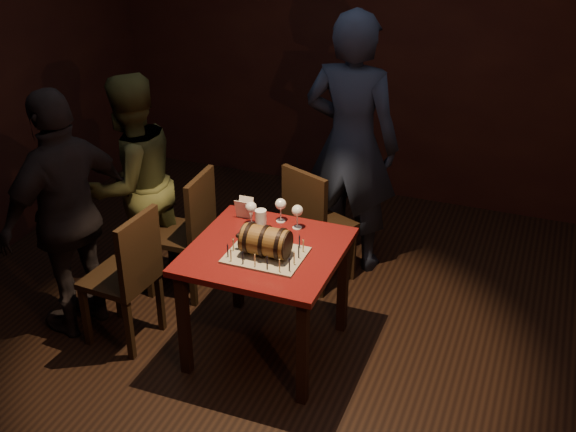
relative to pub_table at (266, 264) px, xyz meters
The scene contains 16 objects.
room_shell 0.76m from the pub_table, 38.53° to the left, with size 5.04×5.04×2.80m.
pub_table is the anchor object (origin of this frame).
cake_board 0.15m from the pub_table, 67.21° to the right, with size 0.45×0.35×0.01m, color gray.
barrel_cake 0.23m from the pub_table, 67.61° to the right, with size 0.33×0.19×0.19m.
birthday_candles 0.18m from the pub_table, 67.21° to the right, with size 0.40×0.30×0.09m.
wine_glass_left 0.39m from the pub_table, 129.53° to the left, with size 0.07×0.07×0.16m.
wine_glass_mid 0.42m from the pub_table, 97.22° to the left, with size 0.07×0.07×0.16m.
wine_glass_right 0.39m from the pub_table, 74.51° to the left, with size 0.07×0.07×0.16m.
pint_of_ale 0.28m from the pub_table, 121.04° to the left, with size 0.07×0.07×0.15m.
menu_card 0.46m from the pub_table, 131.82° to the left, with size 0.10×0.05×0.13m, color white, non-canonical shape.
chair_back 0.85m from the pub_table, 89.33° to the left, with size 0.53×0.53×0.93m.
chair_left_rear 0.89m from the pub_table, 150.50° to the left, with size 0.42×0.42×0.93m.
chair_left_front 0.88m from the pub_table, 165.31° to the right, with size 0.43×0.43×0.93m.
person_back 1.30m from the pub_table, 83.30° to the left, with size 0.71×0.47×1.95m, color #1C2338.
person_left_rear 1.28m from the pub_table, 160.09° to the left, with size 0.77×0.60×1.57m, color #3E4020.
person_left_front 1.30m from the pub_table, behind, with size 0.97×0.40×1.66m, color black.
Camera 1 is at (1.44, -3.48, 2.93)m, focal length 45.00 mm.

